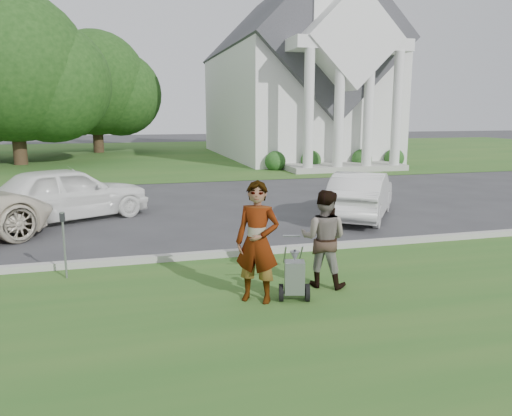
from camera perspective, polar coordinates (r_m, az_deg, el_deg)
name	(u,v)px	position (r m, az deg, el deg)	size (l,w,h in m)	color
ground	(243,264)	(10.16, -1.46, -6.40)	(120.00, 120.00, 0.00)	#333335
grass_strip	(291,323)	(7.46, 4.05, -13.01)	(80.00, 7.00, 0.01)	#28591E
church_lawn	(156,155)	(36.63, -11.40, 6.00)	(80.00, 30.00, 0.01)	#28591E
curb	(237,253)	(10.65, -2.16, -5.16)	(80.00, 0.18, 0.15)	#9E9E93
church	(293,67)	(34.56, 4.30, 15.75)	(9.19, 19.00, 24.10)	white
tree_left	(13,74)	(32.02, -26.03, 13.61)	(10.63, 8.40, 9.71)	#332316
tree_back	(95,88)	(39.50, -17.92, 12.90)	(9.61, 7.60, 8.89)	#332316
striping_cart	(294,278)	(8.15, 4.41, -7.99)	(0.64, 1.04, 0.91)	black
person_left	(257,243)	(7.93, 0.16, -4.04)	(0.71, 0.47, 1.95)	#999999
person_right	(324,239)	(8.74, 7.74, -3.57)	(0.83, 0.65, 1.70)	#999999
parking_meter_near	(64,237)	(9.71, -21.12, -3.12)	(0.09, 0.08, 1.25)	gray
car_b	(67,193)	(15.01, -20.79, 1.59)	(1.83, 4.54, 1.55)	white
car_d	(361,195)	(14.74, 11.90, 1.50)	(1.41, 4.05, 1.34)	silver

